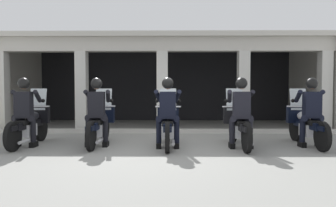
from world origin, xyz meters
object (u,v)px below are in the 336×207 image
Objects in this scene: police_officer_center at (168,106)px; police_officer_far_right at (311,106)px; motorcycle_right at (238,125)px; police_officer_left at (97,106)px; motorcycle_left at (100,124)px; motorcycle_far_left at (31,124)px; police_officer_far_left at (24,106)px; police_officer_right at (241,106)px; motorcycle_far_right at (306,124)px; motorcycle_center at (168,125)px.

police_officer_far_right is (3.27, 0.17, 0.00)m from police_officer_center.
police_officer_left is at bearing -177.13° from motorcycle_right.
motorcycle_right is at bearing -5.94° from motorcycle_left.
motorcycle_left is at bearing 87.08° from police_officer_left.
police_officer_far_right reaches higher than motorcycle_right.
police_officer_left is 4.91m from police_officer_far_right.
motorcycle_far_left is 1.29× the size of police_officer_far_left.
police_officer_left is 3.28m from police_officer_right.
motorcycle_right is 1.65m from motorcycle_far_right.
motorcycle_far_left is 0.52m from police_officer_far_left.
motorcycle_far_left is 1.00× the size of motorcycle_right.
motorcycle_center is 1.00× the size of motorcycle_far_right.
police_officer_far_right is at bearing 3.12° from motorcycle_center.
motorcycle_left is 1.29× the size of police_officer_right.
police_officer_left is 1.00× the size of police_officer_center.
motorcycle_right is at bearing 3.82° from police_officer_far_left.
motorcycle_left is at bearing 178.60° from motorcycle_center.
police_officer_center is at bearing -5.02° from motorcycle_far_left.
police_officer_far_right is at bearing 2.31° from police_officer_far_left.
police_officer_far_left and police_officer_far_right have the same top height.
police_officer_left and police_officer_right have the same top height.
police_officer_left reaches higher than motorcycle_right.
police_officer_center is (1.64, -0.47, 0.44)m from motorcycle_left.
motorcycle_center is 1.64m from motorcycle_right.
police_officer_center and police_officer_far_right have the same top height.
motorcycle_left is at bearing 173.00° from police_officer_right.
police_officer_left is (-0.00, -0.28, 0.44)m from motorcycle_left.
motorcycle_far_left and motorcycle_far_right have the same top height.
police_officer_right is at bearing -2.79° from motorcycle_far_left.
motorcycle_center is 1.29× the size of police_officer_right.
police_officer_far_left is 3.28m from police_officer_center.
police_officer_far_left is 1.00× the size of police_officer_right.
police_officer_center and police_officer_right have the same top height.
motorcycle_right is 1.29× the size of police_officer_right.
motorcycle_far_right is at bearing 8.08° from motorcycle_center.
police_officer_far_right reaches higher than motorcycle_far_left.
motorcycle_far_left is 1.29× the size of police_officer_left.
police_officer_far_right is (1.64, 0.17, 0.00)m from police_officer_right.
police_officer_center is (1.64, -0.19, 0.00)m from police_officer_left.
motorcycle_center is at bearing 0.72° from police_officer_left.
police_officer_far_left is 0.78× the size of motorcycle_center.
police_officer_left is 4.94m from motorcycle_far_right.
police_officer_center is (-0.00, -0.28, 0.44)m from motorcycle_center.
motorcycle_center is (3.27, -0.10, 0.00)m from motorcycle_far_left.
police_officer_center is at bearing -178.84° from police_officer_right.
motorcycle_right is at bearing 14.90° from police_officer_center.
motorcycle_center is at bearing -0.08° from motorcycle_far_left.
police_officer_left reaches higher than motorcycle_far_left.
motorcycle_far_left is at bearing 91.47° from police_officer_far_left.
motorcycle_left is at bearing 4.64° from motorcycle_far_left.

